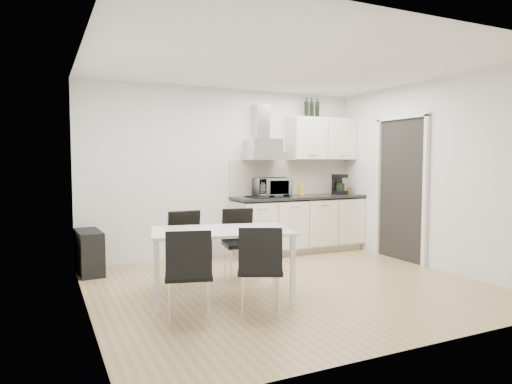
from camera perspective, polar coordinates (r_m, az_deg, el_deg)
ground at (r=5.55m, az=4.13°, el=-11.65°), size 4.50×4.50×0.00m
wall_back at (r=7.15m, az=-3.73°, el=2.42°), size 4.50×0.10×2.60m
wall_front at (r=3.74m, az=19.49°, el=0.77°), size 4.50×0.10×2.60m
wall_left at (r=4.67m, az=-20.59°, el=1.34°), size 0.10×4.00×2.60m
wall_right at (r=6.75m, az=21.08°, el=2.07°), size 0.10×4.00×2.60m
ceiling at (r=5.46m, az=4.28°, el=15.66°), size 4.50×4.50×0.00m
doorway at (r=7.12m, az=17.60°, el=0.22°), size 0.08×1.04×2.10m
kitchenette at (r=7.47m, az=5.55°, el=-1.13°), size 2.22×0.64×2.52m
dining_table at (r=4.95m, az=-4.31°, el=-5.57°), size 1.63×1.17×0.75m
chair_far_left at (r=5.53m, az=-8.37°, el=-7.05°), size 0.44×0.50×0.88m
chair_far_right at (r=5.73m, az=-1.86°, el=-6.62°), size 0.51×0.56×0.88m
chair_near_left at (r=4.30m, az=-8.44°, el=-10.25°), size 0.56×0.60×0.88m
chair_near_right at (r=4.44m, az=0.55°, el=-9.76°), size 0.61×0.64×0.88m
guitar_amp at (r=6.44m, az=-20.15°, el=-7.07°), size 0.34×0.71×0.57m
floor_speaker at (r=7.05m, az=-6.35°, el=-6.93°), size 0.23×0.22×0.32m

